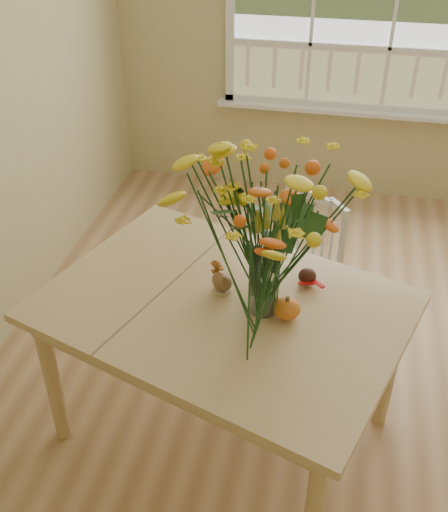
# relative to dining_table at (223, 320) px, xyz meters

# --- Properties ---
(floor) EXTENTS (4.00, 4.50, 0.01)m
(floor) POSITION_rel_dining_table_xyz_m (0.65, 0.30, -0.68)
(floor) COLOR #AB7F52
(floor) RESTS_ON ground
(wall_back) EXTENTS (4.00, 0.02, 2.70)m
(wall_back) POSITION_rel_dining_table_xyz_m (0.65, 2.55, 0.67)
(wall_back) COLOR #C6B97F
(wall_back) RESTS_ON floor
(dining_table) EXTENTS (1.70, 1.44, 0.77)m
(dining_table) POSITION_rel_dining_table_xyz_m (0.00, 0.00, 0.00)
(dining_table) COLOR tan
(dining_table) RESTS_ON floor
(windsor_chair) EXTENTS (0.54, 0.53, 0.85)m
(windsor_chair) POSITION_rel_dining_table_xyz_m (0.27, 0.75, -0.20)
(windsor_chair) COLOR white
(windsor_chair) RESTS_ON floor
(flower_vase) EXTENTS (0.57, 0.57, 0.68)m
(flower_vase) POSITION_rel_dining_table_xyz_m (0.16, -0.00, 0.50)
(flower_vase) COLOR white
(flower_vase) RESTS_ON dining_table
(pumpkin) EXTENTS (0.11, 0.11, 0.08)m
(pumpkin) POSITION_rel_dining_table_xyz_m (0.27, -0.04, 0.13)
(pumpkin) COLOR orange
(pumpkin) RESTS_ON dining_table
(turkey_figurine) EXTENTS (0.12, 0.11, 0.12)m
(turkey_figurine) POSITION_rel_dining_table_xyz_m (-0.02, 0.08, 0.14)
(turkey_figurine) COLOR #CCB78C
(turkey_figurine) RESTS_ON dining_table
(dark_gourd) EXTENTS (0.13, 0.10, 0.07)m
(dark_gourd) POSITION_rel_dining_table_xyz_m (0.32, 0.20, 0.13)
(dark_gourd) COLOR #38160F
(dark_gourd) RESTS_ON dining_table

